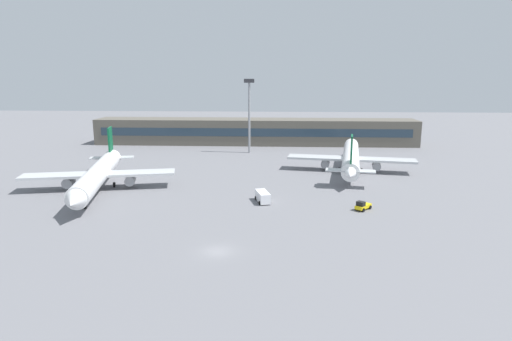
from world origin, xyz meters
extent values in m
plane|color=slate|center=(0.00, 40.00, 0.00)|extent=(400.00, 400.00, 0.00)
cube|color=#5B564C|center=(0.00, 98.44, 4.50)|extent=(114.02, 12.00, 9.00)
cube|color=#263847|center=(0.00, 92.39, 4.95)|extent=(108.32, 0.16, 2.80)
cylinder|color=silver|center=(-30.32, 32.13, 3.57)|extent=(12.14, 38.92, 4.11)
cone|color=silver|center=(-25.87, 11.29, 3.57)|extent=(4.76, 5.23, 3.90)
cone|color=silver|center=(-34.73, 52.77, 3.57)|extent=(3.67, 4.62, 2.88)
cube|color=#0C5933|center=(-34.04, 49.58, 8.60)|extent=(1.37, 4.73, 5.95)
cube|color=silver|center=(-34.11, 49.90, 3.78)|extent=(11.21, 5.22, 0.26)
cube|color=silver|center=(-30.55, 33.19, 3.24)|extent=(32.80, 11.85, 0.54)
cylinder|color=gray|center=(-36.89, 31.84, 1.72)|extent=(2.84, 3.83, 2.16)
cylinder|color=gray|center=(-24.20, 34.54, 1.72)|extent=(2.84, 3.83, 2.16)
cylinder|color=black|center=(-27.48, 18.81, 0.54)|extent=(0.65, 1.15, 1.08)
cylinder|color=black|center=(-33.52, 33.66, 0.54)|extent=(0.65, 1.15, 1.08)
cylinder|color=black|center=(-28.02, 34.83, 0.54)|extent=(0.65, 1.15, 1.08)
cylinder|color=white|center=(27.41, 55.35, 3.58)|extent=(10.42, 39.15, 4.12)
cone|color=white|center=(30.89, 76.42, 3.58)|extent=(4.60, 5.11, 3.91)
cone|color=white|center=(23.96, 34.49, 3.58)|extent=(3.51, 4.53, 2.88)
cube|color=#0C5933|center=(24.50, 37.71, 8.61)|extent=(1.16, 4.77, 5.96)
cube|color=silver|center=(24.44, 37.39, 3.79)|extent=(11.18, 4.76, 0.26)
cube|color=silver|center=(27.23, 54.28, 3.25)|extent=(32.92, 10.43, 0.54)
cylinder|color=gray|center=(33.65, 53.22, 1.72)|extent=(2.70, 3.77, 2.17)
cylinder|color=gray|center=(20.82, 55.34, 1.72)|extent=(2.70, 3.77, 2.17)
cylinder|color=black|center=(29.64, 68.82, 0.54)|extent=(0.60, 1.14, 1.08)
cylinder|color=black|center=(29.84, 52.75, 0.54)|extent=(0.60, 1.14, 1.08)
cylinder|color=black|center=(24.28, 53.67, 0.54)|extent=(0.60, 1.14, 1.08)
cube|color=yellow|center=(24.32, 20.87, 0.65)|extent=(3.50, 3.70, 0.60)
cube|color=black|center=(23.73, 20.19, 1.30)|extent=(1.78, 1.75, 0.90)
cylinder|color=black|center=(22.95, 20.48, 0.35)|extent=(0.65, 0.69, 0.70)
cylinder|color=black|center=(24.12, 19.46, 0.35)|extent=(0.65, 0.69, 0.70)
cylinder|color=black|center=(24.53, 22.29, 0.35)|extent=(0.65, 0.69, 0.70)
cylinder|color=black|center=(25.70, 21.26, 0.35)|extent=(0.65, 0.69, 0.70)
cube|color=white|center=(5.52, 24.87, 1.13)|extent=(3.33, 5.55, 1.90)
cube|color=#1E2633|center=(4.98, 26.80, 1.63)|extent=(1.87, 0.67, 0.70)
cylinder|color=black|center=(6.04, 26.79, 0.38)|extent=(0.48, 0.81, 0.76)
cylinder|color=black|center=(4.08, 26.23, 0.38)|extent=(0.48, 0.81, 0.76)
cylinder|color=black|center=(6.96, 23.51, 0.38)|extent=(0.48, 0.81, 0.76)
cylinder|color=black|center=(5.00, 22.96, 0.38)|extent=(0.48, 0.81, 0.76)
cylinder|color=gray|center=(-0.87, 80.33, 11.04)|extent=(0.70, 0.70, 22.08)
cube|color=#333338|center=(-0.87, 80.33, 22.68)|extent=(3.20, 0.80, 1.20)
camera|label=1|loc=(8.54, -57.32, 24.46)|focal=30.53mm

